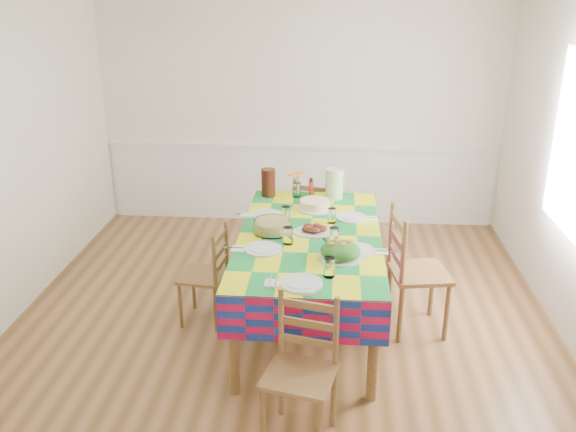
{
  "coord_description": "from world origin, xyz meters",
  "views": [
    {
      "loc": [
        0.39,
        -4.28,
        2.68
      ],
      "look_at": [
        0.05,
        0.08,
        0.98
      ],
      "focal_mm": 38.0,
      "sensor_mm": 36.0,
      "label": 1
    }
  ],
  "objects_px": {
    "green_pitcher": "(334,183)",
    "chair_left": "(207,276)",
    "tea_pitcher": "(268,182)",
    "dining_table": "(310,245)",
    "meat_platter": "(314,230)",
    "chair_right": "(413,272)",
    "chair_near": "(301,371)",
    "chair_far": "(314,219)"
  },
  "relations": [
    {
      "from": "green_pitcher",
      "to": "chair_left",
      "type": "relative_size",
      "value": 0.33
    },
    {
      "from": "tea_pitcher",
      "to": "dining_table",
      "type": "bearing_deg",
      "value": -64.57
    },
    {
      "from": "meat_platter",
      "to": "chair_left",
      "type": "relative_size",
      "value": 0.4
    },
    {
      "from": "chair_left",
      "to": "chair_right",
      "type": "distance_m",
      "value": 1.66
    },
    {
      "from": "dining_table",
      "to": "chair_near",
      "type": "height_order",
      "value": "chair_near"
    },
    {
      "from": "green_pitcher",
      "to": "chair_near",
      "type": "relative_size",
      "value": 0.3
    },
    {
      "from": "chair_right",
      "to": "tea_pitcher",
      "type": "bearing_deg",
      "value": 45.44
    },
    {
      "from": "meat_platter",
      "to": "chair_left",
      "type": "height_order",
      "value": "meat_platter"
    },
    {
      "from": "green_pitcher",
      "to": "tea_pitcher",
      "type": "height_order",
      "value": "green_pitcher"
    },
    {
      "from": "chair_left",
      "to": "dining_table",
      "type": "bearing_deg",
      "value": 97.38
    },
    {
      "from": "green_pitcher",
      "to": "chair_left",
      "type": "xyz_separation_m",
      "value": [
        -1.02,
        -0.89,
        -0.53
      ]
    },
    {
      "from": "dining_table",
      "to": "chair_right",
      "type": "relative_size",
      "value": 2.01
    },
    {
      "from": "green_pitcher",
      "to": "chair_far",
      "type": "height_order",
      "value": "green_pitcher"
    },
    {
      "from": "meat_platter",
      "to": "tea_pitcher",
      "type": "relative_size",
      "value": 1.3
    },
    {
      "from": "meat_platter",
      "to": "green_pitcher",
      "type": "bearing_deg",
      "value": 79.77
    },
    {
      "from": "green_pitcher",
      "to": "chair_right",
      "type": "height_order",
      "value": "green_pitcher"
    },
    {
      "from": "tea_pitcher",
      "to": "chair_left",
      "type": "xyz_separation_m",
      "value": [
        -0.41,
        -0.9,
        -0.52
      ]
    },
    {
      "from": "chair_near",
      "to": "chair_left",
      "type": "relative_size",
      "value": 1.1
    },
    {
      "from": "chair_far",
      "to": "chair_left",
      "type": "height_order",
      "value": "chair_far"
    },
    {
      "from": "chair_near",
      "to": "chair_right",
      "type": "xyz_separation_m",
      "value": [
        0.82,
        1.3,
        0.05
      ]
    },
    {
      "from": "meat_platter",
      "to": "green_pitcher",
      "type": "distance_m",
      "value": 0.87
    },
    {
      "from": "dining_table",
      "to": "meat_platter",
      "type": "xyz_separation_m",
      "value": [
        0.03,
        0.03,
        0.12
      ]
    },
    {
      "from": "dining_table",
      "to": "chair_near",
      "type": "distance_m",
      "value": 1.34
    },
    {
      "from": "chair_left",
      "to": "green_pitcher",
      "type": "bearing_deg",
      "value": 138.08
    },
    {
      "from": "chair_left",
      "to": "chair_right",
      "type": "xyz_separation_m",
      "value": [
        1.66,
        -0.0,
        0.09
      ]
    },
    {
      "from": "tea_pitcher",
      "to": "chair_left",
      "type": "relative_size",
      "value": 0.31
    },
    {
      "from": "meat_platter",
      "to": "chair_right",
      "type": "relative_size",
      "value": 0.32
    },
    {
      "from": "green_pitcher",
      "to": "chair_near",
      "type": "xyz_separation_m",
      "value": [
        -0.17,
        -2.19,
        -0.49
      ]
    },
    {
      "from": "chair_near",
      "to": "green_pitcher",
      "type": "bearing_deg",
      "value": 99.51
    },
    {
      "from": "meat_platter",
      "to": "green_pitcher",
      "type": "height_order",
      "value": "green_pitcher"
    },
    {
      "from": "chair_left",
      "to": "chair_far",
      "type": "bearing_deg",
      "value": 155.06
    },
    {
      "from": "dining_table",
      "to": "chair_near",
      "type": "xyz_separation_m",
      "value": [
        0.01,
        -1.31,
        -0.26
      ]
    },
    {
      "from": "chair_near",
      "to": "chair_far",
      "type": "distance_m",
      "value": 2.63
    },
    {
      "from": "chair_near",
      "to": "chair_left",
      "type": "distance_m",
      "value": 1.56
    },
    {
      "from": "green_pitcher",
      "to": "chair_right",
      "type": "xyz_separation_m",
      "value": [
        0.64,
        -0.89,
        -0.44
      ]
    },
    {
      "from": "chair_left",
      "to": "chair_right",
      "type": "height_order",
      "value": "chair_right"
    },
    {
      "from": "tea_pitcher",
      "to": "chair_right",
      "type": "bearing_deg",
      "value": -35.71
    },
    {
      "from": "tea_pitcher",
      "to": "chair_right",
      "type": "height_order",
      "value": "tea_pitcher"
    },
    {
      "from": "dining_table",
      "to": "chair_right",
      "type": "distance_m",
      "value": 0.85
    },
    {
      "from": "tea_pitcher",
      "to": "chair_far",
      "type": "relative_size",
      "value": 0.3
    },
    {
      "from": "green_pitcher",
      "to": "tea_pitcher",
      "type": "xyz_separation_m",
      "value": [
        -0.61,
        0.01,
        -0.01
      ]
    },
    {
      "from": "green_pitcher",
      "to": "tea_pitcher",
      "type": "relative_size",
      "value": 1.07
    }
  ]
}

